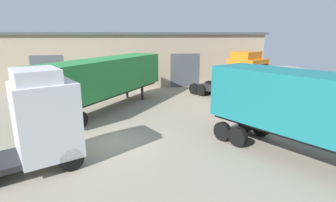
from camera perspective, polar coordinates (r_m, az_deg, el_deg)
name	(u,v)px	position (r m, az deg, el deg)	size (l,w,h in m)	color
ground_plane	(115,141)	(14.68, -11.43, -8.52)	(60.00, 60.00, 0.00)	gray
warehouse_building	(120,58)	(31.83, -10.50, 9.28)	(32.32, 8.88, 5.80)	tan
tractor_unit_white	(33,124)	(12.36, -27.36, -4.38)	(7.16, 5.28, 4.29)	silver
container_trailer_green	(106,77)	(20.15, -13.31, 5.05)	(8.78, 11.12, 3.88)	#28843D
container_trailer_blue	(315,107)	(13.03, 29.28, -1.23)	(7.10, 9.71, 4.00)	#197075
tractor_unit_orange	(241,78)	(23.21, 15.65, 4.84)	(5.68, 6.93, 4.24)	orange
oil_drum	(227,111)	(18.68, 12.70, -2.12)	(0.58, 0.58, 0.88)	#B22D23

